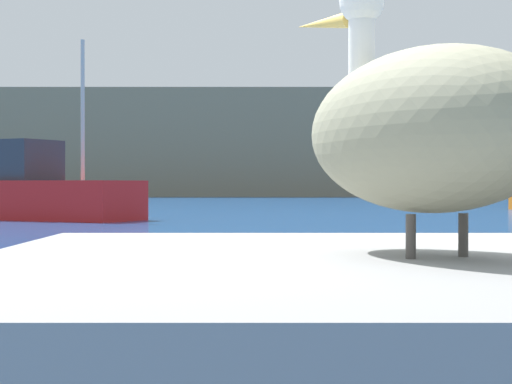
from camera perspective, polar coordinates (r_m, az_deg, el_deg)
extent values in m
cube|color=#7F755B|center=(84.47, -0.14, 2.87)|extent=(140.00, 15.68, 9.14)
ellipsoid|color=gray|center=(2.82, 10.35, 3.78)|extent=(0.93, 1.21, 0.50)
cylinder|color=white|center=(3.17, 6.38, 7.82)|extent=(0.09, 0.09, 0.33)
sphere|color=white|center=(3.20, 6.38, 11.59)|extent=(0.15, 0.15, 0.15)
cone|color=gold|center=(3.43, 3.98, 10.33)|extent=(0.22, 0.39, 0.09)
cylinder|color=#4C4742|center=(2.73, 9.38, -2.73)|extent=(0.03, 0.03, 0.13)
cylinder|color=#4C4742|center=(2.83, 12.52, -2.61)|extent=(0.03, 0.03, 0.13)
cube|color=red|center=(29.72, -14.44, -0.48)|extent=(8.11, 5.64, 1.21)
cube|color=#2D333D|center=(30.05, -15.15, 1.89)|extent=(3.44, 3.02, 1.26)
cylinder|color=#B2B2B2|center=(28.30, -10.81, 4.99)|extent=(0.12, 0.12, 4.23)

